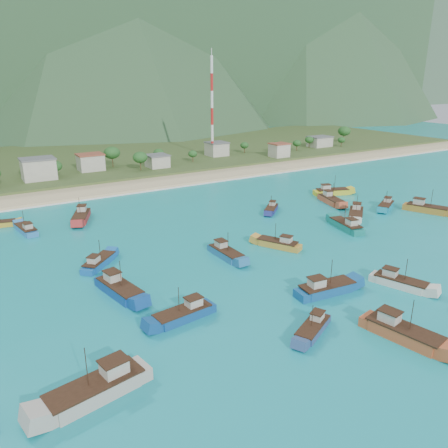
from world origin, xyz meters
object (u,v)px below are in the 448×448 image
boat_4 (26,230)px  boat_27 (98,389)px  boat_1 (119,290)px  boat_6 (313,329)px  boat_9 (402,333)px  boat_19 (99,263)px  boat_12 (326,289)px  boat_28 (386,206)px  boat_23 (226,254)px  boat_20 (331,200)px  boat_0 (356,214)px  boat_2 (332,192)px  boat_16 (346,226)px  boat_21 (278,244)px  boat_15 (400,283)px  boat_22 (426,209)px  boat_7 (271,209)px  boat_11 (81,217)px  radio_tower (212,108)px  boat_10 (184,315)px

boat_4 → boat_27: boat_27 is taller
boat_1 → boat_6: 34.74m
boat_9 → boat_19: bearing=-69.6°
boat_12 → boat_28: bearing=125.9°
boat_28 → boat_6: bearing=92.8°
boat_1 → boat_27: 26.75m
boat_23 → boat_4: bearing=-50.1°
boat_20 → boat_0: bearing=88.1°
boat_0 → boat_20: bearing=-58.1°
boat_6 → boat_23: boat_23 is taller
boat_2 → boat_16: (-21.99, -27.35, -0.04)m
boat_4 → boat_21: boat_21 is taller
boat_15 → boat_22: 54.02m
boat_16 → boat_23: (-36.01, 0.65, -0.07)m
boat_0 → boat_27: boat_27 is taller
boat_12 → boat_16: 37.57m
boat_7 → boat_28: 34.54m
boat_22 → boat_0: bearing=-40.5°
boat_11 → boat_27: boat_27 is taller
boat_7 → boat_16: bearing=154.5°
boat_1 → boat_27: bearing=55.0°
boat_0 → boat_16: bearing=79.7°
boat_23 → boat_0: bearing=-174.9°
boat_12 → boat_23: size_ratio=1.11×
boat_0 → boat_6: boat_0 is taller
boat_15 → boat_20: 56.90m
radio_tower → boat_12: size_ratio=3.70×
boat_10 → boat_19: bearing=4.8°
boat_7 → boat_10: 63.06m
boat_19 → boat_27: (-11.52, -38.73, 0.36)m
boat_2 → boat_15: 67.33m
boat_15 → boat_12: bearing=-39.7°
boat_0 → boat_10: boat_0 is taller
boat_12 → boat_2: bearing=140.9°
boat_1 → boat_7: boat_1 is taller
boat_15 → boat_27: 56.63m
boat_21 → boat_4: bearing=111.5°
boat_6 → boat_16: bearing=-78.2°
boat_1 → boat_4: boat_1 is taller
boat_19 → boat_15: bearing=5.1°
boat_22 → boat_28: bearing=-72.9°
boat_15 → boat_27: size_ratio=0.80×
boat_12 → boat_21: boat_12 is taller
boat_1 → boat_12: size_ratio=1.06×
boat_7 → boat_20: 21.25m
boat_1 → boat_11: 47.56m
boat_12 → boat_15: 14.68m
boat_4 → boat_28: 100.34m
boat_0 → boat_9: bearing=98.5°
boat_2 → boat_27: (-94.42, -55.69, 0.16)m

